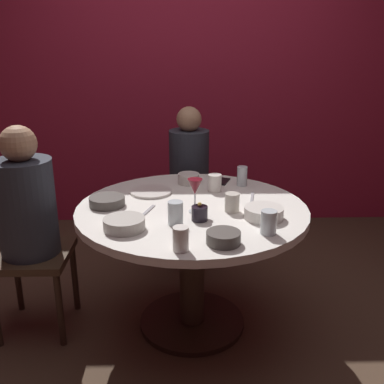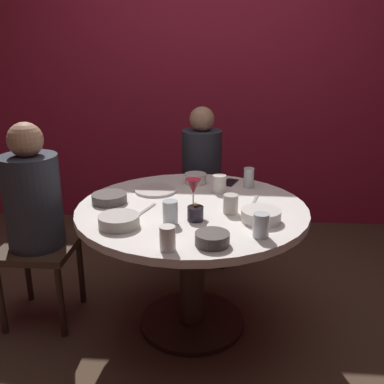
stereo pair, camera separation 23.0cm
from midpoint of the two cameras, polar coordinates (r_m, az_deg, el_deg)
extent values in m
plane|color=#4C3828|center=(2.68, 2.57, -16.64)|extent=(8.00, 8.00, 0.00)
cube|color=maroon|center=(3.84, 3.85, 15.02)|extent=(6.00, 0.10, 2.60)
cylinder|color=white|center=(2.34, 2.82, -2.37)|extent=(1.22, 1.22, 0.04)
cylinder|color=#332319|center=(2.49, 2.69, -10.19)|extent=(0.14, 0.14, 0.69)
cylinder|color=#2D2116|center=(2.67, 2.58, -16.38)|extent=(0.60, 0.60, 0.03)
cube|color=#3F2D1E|center=(2.61, -16.88, -6.98)|extent=(0.40, 0.40, 0.04)
cylinder|color=#2D333D|center=(2.51, -17.47, -1.24)|extent=(0.31, 0.31, 0.52)
sphere|color=tan|center=(2.42, -18.26, 6.39)|extent=(0.19, 0.19, 0.19)
cylinder|color=#332319|center=(2.65, -21.23, -12.85)|extent=(0.04, 0.04, 0.43)
cylinder|color=#332319|center=(2.53, -14.07, -13.69)|extent=(0.04, 0.04, 0.43)
cylinder|color=#332319|center=(2.92, -18.40, -9.48)|extent=(0.04, 0.04, 0.43)
cylinder|color=#332319|center=(2.81, -11.90, -10.04)|extent=(0.04, 0.04, 0.43)
cube|color=#3F2D1E|center=(3.22, 3.27, -1.20)|extent=(0.40, 0.40, 0.04)
cylinder|color=#2D333D|center=(3.14, 3.36, 3.44)|extent=(0.28, 0.28, 0.50)
sphere|color=tan|center=(3.07, 3.48, 9.36)|extent=(0.17, 0.17, 0.17)
cylinder|color=#332319|center=(3.47, 0.46, -3.82)|extent=(0.04, 0.04, 0.43)
cylinder|color=#332319|center=(3.16, 0.01, -6.18)|extent=(0.04, 0.04, 0.43)
cylinder|color=#332319|center=(3.47, 6.09, -3.97)|extent=(0.04, 0.04, 0.43)
cylinder|color=#332319|center=(3.16, 6.21, -6.35)|extent=(0.04, 0.04, 0.43)
cylinder|color=black|center=(2.14, 3.53, -2.86)|extent=(0.08, 0.08, 0.07)
sphere|color=#F9D159|center=(2.12, 3.55, -1.67)|extent=(0.02, 0.02, 0.02)
cylinder|color=silver|center=(2.25, 3.09, -2.58)|extent=(0.06, 0.06, 0.01)
cylinder|color=silver|center=(2.24, 3.11, -1.43)|extent=(0.01, 0.01, 0.09)
cone|color=maroon|center=(2.21, 3.15, 0.64)|extent=(0.08, 0.08, 0.08)
cylinder|color=silver|center=(2.56, -2.17, 0.18)|extent=(0.24, 0.24, 0.01)
cube|color=black|center=(2.73, 7.30, 1.21)|extent=(0.11, 0.16, 0.01)
cylinder|color=#4C4742|center=(1.90, 6.13, -6.11)|extent=(0.15, 0.15, 0.05)
cylinder|color=silver|center=(2.18, 11.93, -3.04)|extent=(0.19, 0.19, 0.06)
cylinder|color=#B2ADA3|center=(2.08, -6.33, -3.78)|extent=(0.19, 0.19, 0.05)
cylinder|color=#4C4742|center=(2.40, -7.96, -0.84)|extent=(0.19, 0.19, 0.05)
cylinder|color=silver|center=(2.70, 2.90, 1.72)|extent=(0.13, 0.13, 0.06)
cylinder|color=silver|center=(2.66, 9.84, 1.80)|extent=(0.06, 0.06, 0.12)
cylinder|color=silver|center=(1.99, 12.23, -4.30)|extent=(0.07, 0.07, 0.11)
cylinder|color=silver|center=(1.83, 0.42, -6.07)|extent=(0.07, 0.07, 0.11)
cylinder|color=beige|center=(2.24, 7.97, -1.58)|extent=(0.08, 0.08, 0.10)
cylinder|color=silver|center=(2.09, 0.32, -2.69)|extent=(0.07, 0.07, 0.11)
cylinder|color=silver|center=(2.55, 6.15, 1.03)|extent=(0.08, 0.08, 0.10)
cube|color=#B7B7BC|center=(2.46, 10.83, -1.04)|extent=(0.05, 0.18, 0.01)
cube|color=#B7B7BC|center=(2.28, -3.05, -2.33)|extent=(0.07, 0.18, 0.01)
camera|label=1|loc=(0.12, -87.14, 0.97)|focal=41.23mm
camera|label=2|loc=(0.12, 92.86, -0.97)|focal=41.23mm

